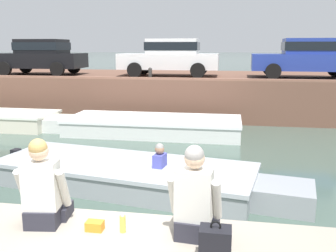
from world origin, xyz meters
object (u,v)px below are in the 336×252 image
(boat_moored_central_white, at_px, (145,125))
(motorboat_passing, at_px, (135,175))
(car_left_inner_white, at_px, (170,56))
(car_centre_blue, at_px, (308,56))
(person_seated_left, at_px, (43,191))
(person_seated_right, at_px, (195,201))
(bottle_drink, at_px, (123,224))
(backpack_on_ledge, at_px, (215,246))
(mooring_bollard_mid, at_px, (150,73))
(car_leftmost_black, at_px, (41,55))

(boat_moored_central_white, height_order, motorboat_passing, motorboat_passing)
(car_left_inner_white, relative_size, car_centre_blue, 0.97)
(person_seated_left, xyz_separation_m, person_seated_right, (1.62, 0.01, 0.00))
(bottle_drink, xyz_separation_m, backpack_on_ledge, (0.97, -0.41, 0.07))
(car_left_inner_white, height_order, bottle_drink, car_left_inner_white)
(car_centre_blue, bearing_deg, person_seated_left, -111.87)
(boat_moored_central_white, relative_size, bottle_drink, 33.55)
(boat_moored_central_white, distance_m, car_centre_blue, 7.23)
(motorboat_passing, xyz_separation_m, bottle_drink, (0.83, -3.66, 0.80))
(car_centre_blue, distance_m, backpack_on_ledge, 13.11)
(mooring_bollard_mid, relative_size, bottle_drink, 2.18)
(mooring_bollard_mid, relative_size, backpack_on_ledge, 1.09)
(bottle_drink, bearing_deg, motorboat_passing, 102.70)
(car_centre_blue, bearing_deg, backpack_on_ledge, -103.55)
(person_seated_right, bearing_deg, car_left_inner_white, 100.36)
(motorboat_passing, xyz_separation_m, car_left_inner_white, (-0.67, 8.61, 2.23))
(mooring_bollard_mid, bearing_deg, car_centre_blue, 15.35)
(boat_moored_central_white, height_order, car_centre_blue, car_centre_blue)
(person_seated_right, xyz_separation_m, bottle_drink, (-0.74, -0.05, -0.28))
(car_left_inner_white, relative_size, person_seated_left, 4.31)
(car_centre_blue, height_order, mooring_bollard_mid, car_centre_blue)
(person_seated_left, distance_m, person_seated_right, 1.62)
(bottle_drink, bearing_deg, person_seated_right, 4.26)
(car_left_inner_white, bearing_deg, car_leftmost_black, 180.00)
(motorboat_passing, distance_m, bottle_drink, 3.84)
(boat_moored_central_white, bearing_deg, car_centre_blue, 33.22)
(car_leftmost_black, height_order, person_seated_right, car_leftmost_black)
(car_left_inner_white, bearing_deg, boat_moored_central_white, -93.66)
(car_leftmost_black, distance_m, backpack_on_ledge, 15.22)
(car_centre_blue, height_order, bottle_drink, car_centre_blue)
(boat_moored_central_white, bearing_deg, mooring_bollard_mid, 97.38)
(mooring_bollard_mid, xyz_separation_m, bottle_drink, (2.01, -10.61, -0.82))
(motorboat_passing, bearing_deg, car_centre_blue, 60.60)
(car_leftmost_black, bearing_deg, backpack_on_ledge, -56.79)
(car_centre_blue, relative_size, person_seated_right, 4.44)
(boat_moored_central_white, xyz_separation_m, person_seated_left, (0.85, -8.46, 1.06))
(bottle_drink, bearing_deg, boat_moored_central_white, 101.55)
(car_left_inner_white, bearing_deg, bottle_drink, -83.06)
(mooring_bollard_mid, relative_size, person_seated_left, 0.46)
(car_centre_blue, bearing_deg, car_left_inner_white, 179.97)
(backpack_on_ledge, bearing_deg, person_seated_left, 166.27)
(person_seated_left, bearing_deg, boat_moored_central_white, 95.75)
(boat_moored_central_white, distance_m, car_left_inner_white, 4.38)
(motorboat_passing, height_order, mooring_bollard_mid, mooring_bollard_mid)
(mooring_bollard_mid, distance_m, bottle_drink, 10.83)
(car_leftmost_black, height_order, bottle_drink, car_leftmost_black)
(bottle_drink, bearing_deg, car_left_inner_white, 96.94)
(car_centre_blue, height_order, person_seated_left, car_centre_blue)
(car_leftmost_black, relative_size, car_left_inner_white, 0.94)
(person_seated_right, bearing_deg, backpack_on_ledge, -63.73)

